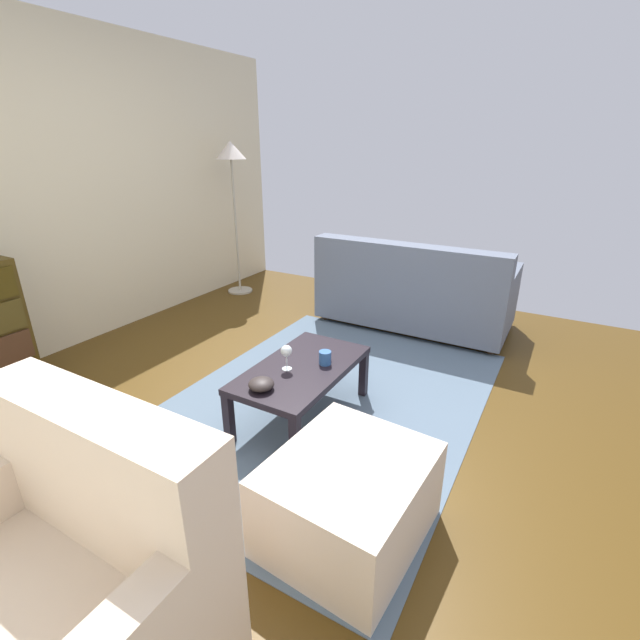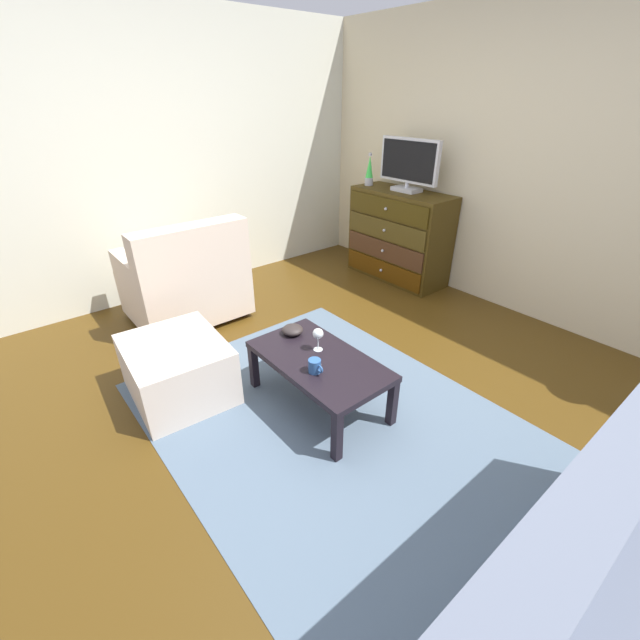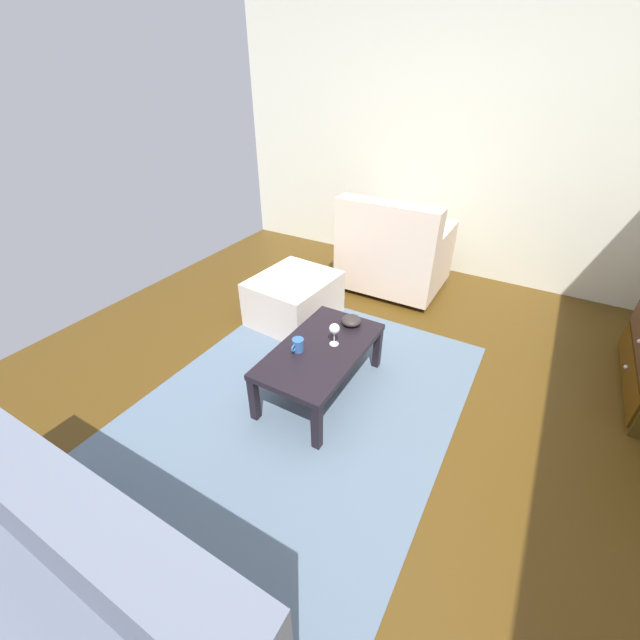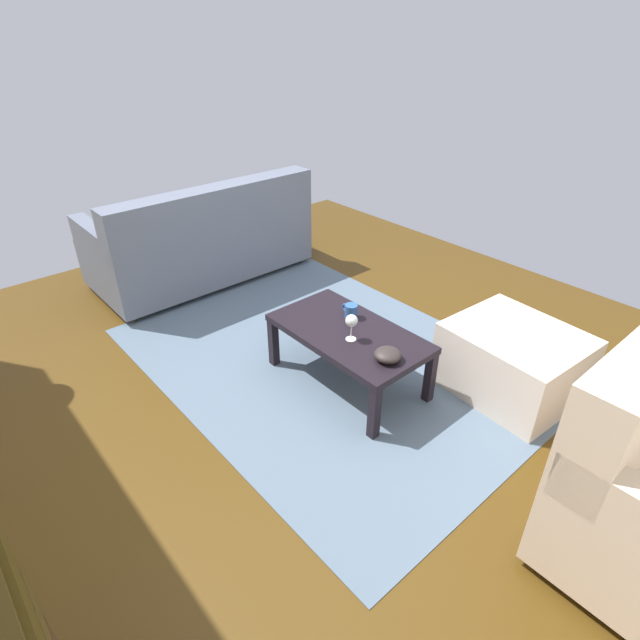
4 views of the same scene
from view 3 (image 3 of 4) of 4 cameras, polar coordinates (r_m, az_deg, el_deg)
name	(u,v)px [view 3 (image 3 of 4)]	position (r m, az deg, el deg)	size (l,w,h in m)	color
ground_plane	(337,403)	(2.76, 2.48, -11.81)	(5.41, 4.88, 0.05)	#4A320F
wall_plain_left	(462,144)	(4.36, 19.69, 22.64)	(0.12, 4.88, 2.54)	silver
area_rug	(296,408)	(2.69, -3.42, -12.44)	(2.60, 1.90, 0.01)	slate
coffee_table	(321,353)	(2.61, 0.11, -4.78)	(0.93, 0.51, 0.36)	black
wine_glass	(334,329)	(2.55, 2.08, -1.36)	(0.07, 0.07, 0.16)	silver
mug	(298,345)	(2.53, -3.20, -3.59)	(0.11, 0.08, 0.08)	#2D5896
bowl_decorative	(351,321)	(2.79, 4.51, -0.07)	(0.14, 0.14, 0.06)	#2E2625
couch_large	(15,637)	(1.94, -37.48, -32.33)	(0.85, 1.73, 0.83)	#332319
armchair	(393,254)	(3.95, 10.43, 9.27)	(0.80, 0.94, 0.92)	#332319
ottoman	(294,299)	(3.45, -3.74, 3.07)	(0.70, 0.60, 0.40)	beige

